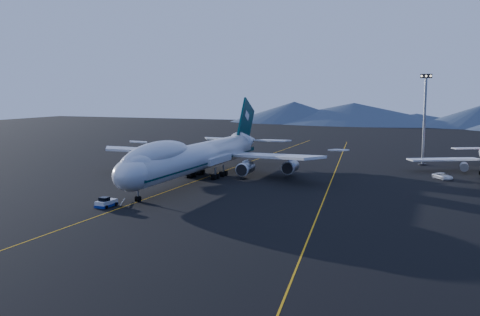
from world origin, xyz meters
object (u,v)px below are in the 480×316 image
(pushback_tug, at_px, (106,204))
(floodlight_mast, at_px, (424,119))
(service_van, at_px, (443,176))
(boeing_747, at_px, (198,156))

(pushback_tug, distance_m, floodlight_mast, 96.20)
(service_van, relative_size, floodlight_mast, 0.22)
(floodlight_mast, bearing_deg, boeing_747, -135.77)
(boeing_747, bearing_deg, service_van, 22.69)
(pushback_tug, xyz_separation_m, floodlight_mast, (51.77, 80.11, 12.56))
(boeing_747, height_order, pushback_tug, boeing_747)
(boeing_747, xyz_separation_m, service_van, (54.51, 22.79, -5.04))
(pushback_tug, height_order, service_van, pushback_tug)
(boeing_747, relative_size, floodlight_mast, 2.79)
(boeing_747, xyz_separation_m, pushback_tug, (-3.00, -32.63, -5.21))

